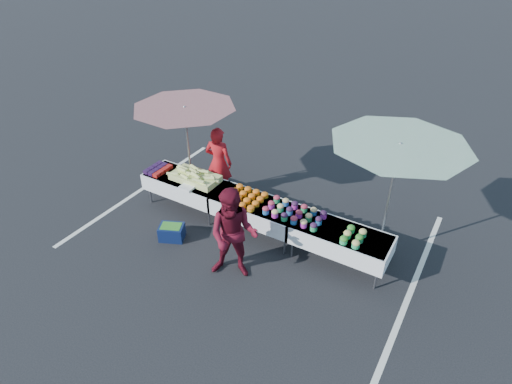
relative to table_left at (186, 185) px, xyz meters
The scene contains 17 objects.
ground 1.89m from the table_left, ahead, with size 80.00×80.00×0.00m, color black.
stripe_left 1.52m from the table_left, behind, with size 0.10×5.00×0.00m, color silver.
stripe_right 5.03m from the table_left, ahead, with size 0.10×5.00×0.00m, color silver.
table_left is the anchor object (origin of this frame).
table_center 1.80m from the table_left, ahead, with size 1.86×0.81×0.75m.
table_right 3.60m from the table_left, ahead, with size 1.86×0.81×0.75m.
berry_punnets 0.74m from the table_left, behind, with size 0.40×0.54×0.08m.
corn_pile 0.36m from the table_left, 10.58° to the left, with size 1.16×0.57×0.26m.
plastic_bags 0.47m from the table_left, 45.00° to the right, with size 0.30×0.25×0.05m, color white.
carrot_bowls 1.57m from the table_left, ahead, with size 0.75×0.69×0.11m.
potato_cups 2.66m from the table_left, ahead, with size 1.14×0.58×0.16m.
bean_baskets 3.87m from the table_left, ahead, with size 0.36×0.50×0.15m.
vendor 0.90m from the table_left, 65.98° to the left, with size 0.63×0.41×1.71m, color red.
customer 2.45m from the table_left, 30.66° to the right, with size 0.88×0.69×1.81m, color maroon.
umbrella_left 1.51m from the table_left, 112.99° to the left, with size 2.90×2.90×2.24m.
umbrella_right 4.54m from the table_left, ahead, with size 2.46×2.46×2.43m.
storage_bin 1.22m from the table_left, 67.43° to the right, with size 0.59×0.52×0.32m.
Camera 1 is at (3.59, -5.99, 5.62)m, focal length 30.00 mm.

